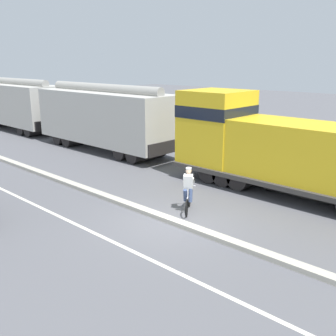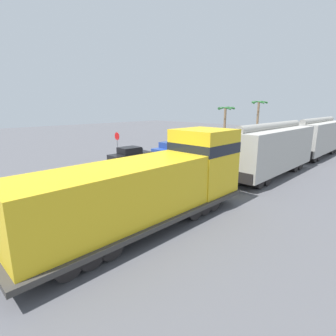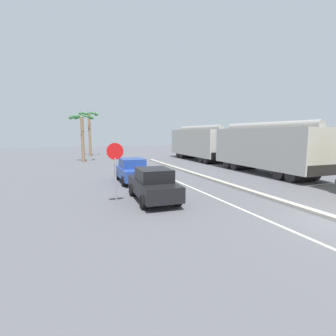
{
  "view_description": "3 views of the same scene",
  "coord_description": "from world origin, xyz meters",
  "px_view_note": "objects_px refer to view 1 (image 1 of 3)",
  "views": [
    {
      "loc": [
        -9.52,
        -8.76,
        5.54
      ],
      "look_at": [
        1.83,
        1.8,
        1.29
      ],
      "focal_mm": 42.0,
      "sensor_mm": 36.0,
      "label": 1
    },
    {
      "loc": [
        14.17,
        -9.14,
        5.42
      ],
      "look_at": [
        3.6,
        1.58,
        1.83
      ],
      "focal_mm": 28.0,
      "sensor_mm": 36.0,
      "label": 2
    },
    {
      "loc": [
        -9.44,
        -6.18,
        3.32
      ],
      "look_at": [
        -3.91,
        8.07,
        1.27
      ],
      "focal_mm": 28.0,
      "sensor_mm": 36.0,
      "label": 3
    }
  ],
  "objects_px": {
    "hopper_car_lead": "(104,118)",
    "hopper_car_middle": "(16,104)",
    "cyclist": "(188,191)",
    "locomotive": "(284,152)"
  },
  "relations": [
    {
      "from": "locomotive",
      "to": "hopper_car_lead",
      "type": "xyz_separation_m",
      "value": [
        0.0,
        12.16,
        0.28
      ]
    },
    {
      "from": "hopper_car_lead",
      "to": "cyclist",
      "type": "height_order",
      "value": "hopper_car_lead"
    },
    {
      "from": "hopper_car_lead",
      "to": "hopper_car_middle",
      "type": "relative_size",
      "value": 1.0
    },
    {
      "from": "hopper_car_middle",
      "to": "hopper_car_lead",
      "type": "bearing_deg",
      "value": -90.0
    },
    {
      "from": "locomotive",
      "to": "hopper_car_lead",
      "type": "bearing_deg",
      "value": 90.0
    },
    {
      "from": "cyclist",
      "to": "locomotive",
      "type": "bearing_deg",
      "value": -18.67
    },
    {
      "from": "hopper_car_lead",
      "to": "hopper_car_middle",
      "type": "height_order",
      "value": "same"
    },
    {
      "from": "hopper_car_lead",
      "to": "hopper_car_middle",
      "type": "bearing_deg",
      "value": 90.0
    },
    {
      "from": "locomotive",
      "to": "cyclist",
      "type": "bearing_deg",
      "value": 161.33
    },
    {
      "from": "hopper_car_lead",
      "to": "cyclist",
      "type": "bearing_deg",
      "value": -112.82
    }
  ]
}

